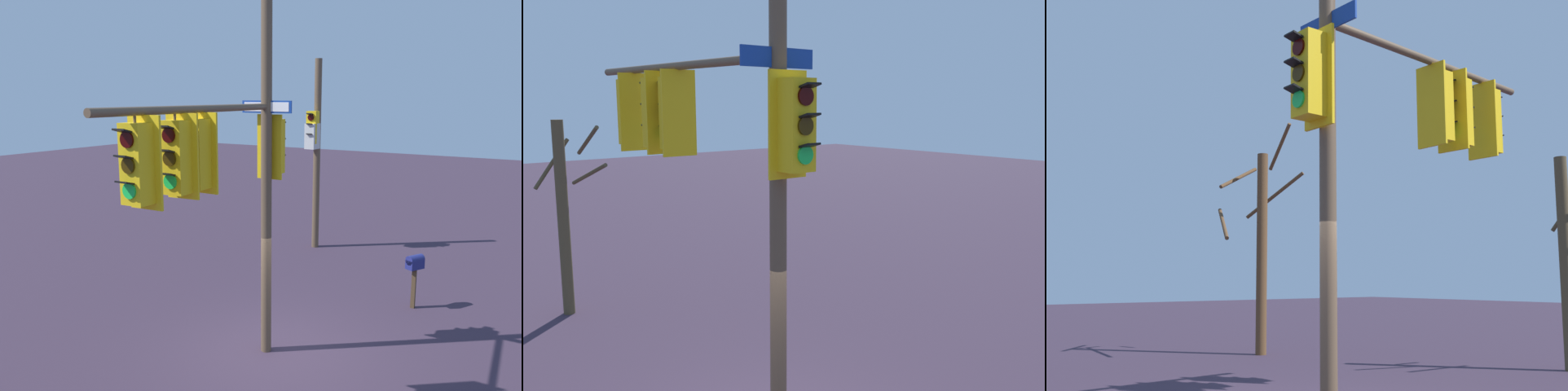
% 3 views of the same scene
% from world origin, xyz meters
% --- Properties ---
extents(ground_plane, '(80.00, 80.00, 0.00)m').
position_xyz_m(ground_plane, '(0.00, 0.00, 0.00)').
color(ground_plane, '#38293A').
extents(main_signal_pole_assembly, '(5.26, 3.27, 9.57)m').
position_xyz_m(main_signal_pole_assembly, '(-1.26, 0.03, 4.86)').
color(main_signal_pole_assembly, brown).
rests_on(main_signal_pole_assembly, ground).
extents(secondary_pole_assembly, '(0.79, 0.39, 6.61)m').
position_xyz_m(secondary_pole_assembly, '(7.42, 2.71, 3.65)').
color(secondary_pole_assembly, brown).
rests_on(secondary_pole_assembly, ground).
extents(mailbox, '(0.50, 0.42, 1.41)m').
position_xyz_m(mailbox, '(3.88, -1.83, 1.11)').
color(mailbox, '#4C3823').
rests_on(mailbox, ground).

